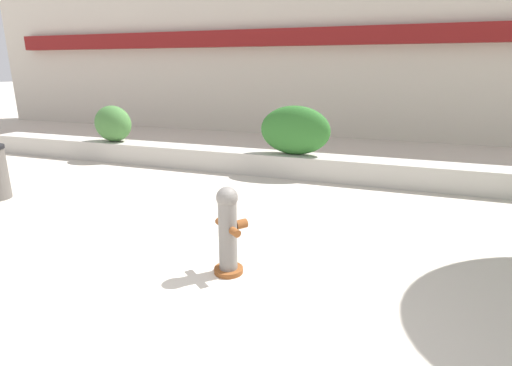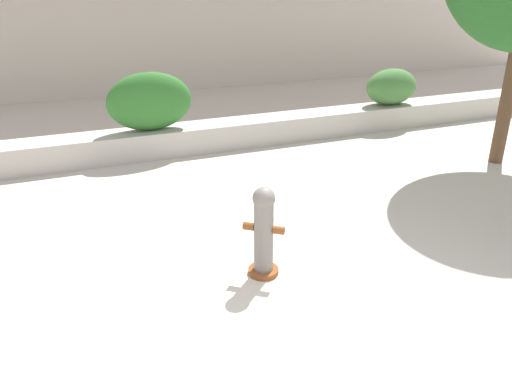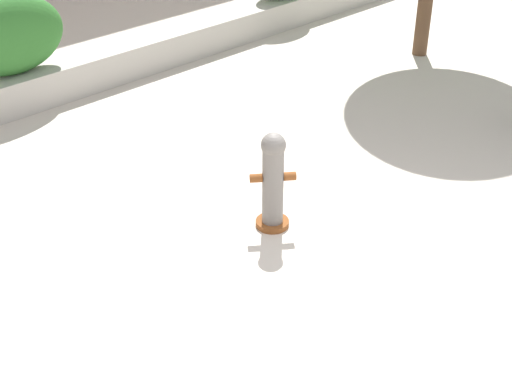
# 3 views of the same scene
# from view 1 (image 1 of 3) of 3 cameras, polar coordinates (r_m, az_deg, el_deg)

# --- Properties ---
(ground_plane) EXTENTS (120.00, 120.00, 0.00)m
(ground_plane) POSITION_cam_1_polar(r_m,az_deg,el_deg) (3.99, -14.16, -21.11)
(ground_plane) COLOR beige
(building_facade) EXTENTS (30.00, 1.36, 8.00)m
(building_facade) POSITION_cam_1_polar(r_m,az_deg,el_deg) (14.78, 13.04, 22.07)
(building_facade) COLOR beige
(building_facade) RESTS_ON ground
(planter_wall_low) EXTENTS (18.00, 0.70, 0.50)m
(planter_wall_low) POSITION_cam_1_polar(r_m,az_deg,el_deg) (9.05, 6.94, 2.44)
(planter_wall_low) COLOR #B7B2A8
(planter_wall_low) RESTS_ON ground
(hedge_bush_0) EXTENTS (1.03, 0.69, 0.93)m
(hedge_bush_0) POSITION_cam_1_polar(r_m,az_deg,el_deg) (11.17, -19.76, 7.99)
(hedge_bush_0) COLOR #427538
(hedge_bush_0) RESTS_ON planter_wall_low
(hedge_bush_1) EXTENTS (1.58, 0.59, 1.08)m
(hedge_bush_1) POSITION_cam_1_polar(r_m,az_deg,el_deg) (8.95, 5.60, 7.50)
(hedge_bush_1) COLOR #2D6B28
(hedge_bush_1) RESTS_ON planter_wall_low
(fire_hydrant) EXTENTS (0.49, 0.49, 1.08)m
(fire_hydrant) POSITION_cam_1_polar(r_m,az_deg,el_deg) (4.72, -4.01, -6.70)
(fire_hydrant) COLOR brown
(fire_hydrant) RESTS_ON ground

